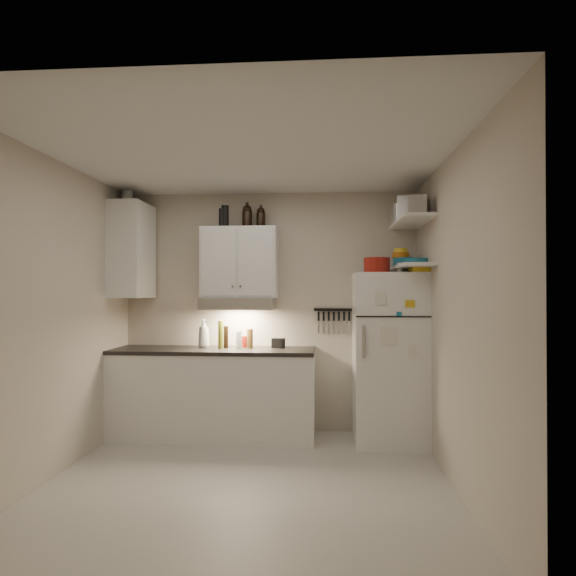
{
  "coord_description": "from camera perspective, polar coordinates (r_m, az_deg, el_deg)",
  "views": [
    {
      "loc": [
        0.6,
        -3.75,
        1.51
      ],
      "look_at": [
        0.25,
        0.9,
        1.55
      ],
      "focal_mm": 30.0,
      "sensor_mm": 36.0,
      "label": 1
    }
  ],
  "objects": [
    {
      "name": "base_cabinet",
      "position": [
        5.19,
        -8.79,
        -12.38
      ],
      "size": [
        2.1,
        0.6,
        0.88
      ],
      "primitive_type": "cube",
      "color": "white",
      "rests_on": "floor"
    },
    {
      "name": "book_stack",
      "position": [
        4.79,
        15.36,
        2.26
      ],
      "size": [
        0.19,
        0.23,
        0.08
      ],
      "primitive_type": "cube",
      "rotation": [
        0.0,
        0.0,
        0.02
      ],
      "color": "gold",
      "rests_on": "fridge"
    },
    {
      "name": "left_wall",
      "position": [
        4.36,
        -26.22,
        -3.2
      ],
      "size": [
        0.02,
        3.0,
        2.6
      ],
      "primitive_type": "cube",
      "color": "beige",
      "rests_on": "ground"
    },
    {
      "name": "ceiling",
      "position": [
        3.95,
        -4.77,
        15.67
      ],
      "size": [
        3.2,
        3.0,
        0.02
      ],
      "primitive_type": "cube",
      "color": "silver",
      "rests_on": "ground"
    },
    {
      "name": "caddy",
      "position": [
        5.1,
        -1.16,
        -6.55
      ],
      "size": [
        0.14,
        0.12,
        0.1
      ],
      "primitive_type": "cube",
      "rotation": [
        0.0,
        0.0,
        -0.37
      ],
      "color": "black",
      "rests_on": "countertop"
    },
    {
      "name": "growler_a",
      "position": [
        5.25,
        -4.87,
        8.47
      ],
      "size": [
        0.13,
        0.13,
        0.26
      ],
      "primitive_type": null,
      "rotation": [
        0.0,
        0.0,
        -0.25
      ],
      "color": "black",
      "rests_on": "upper_cabinet"
    },
    {
      "name": "spice_jar",
      "position": [
        4.89,
        13.13,
        2.33
      ],
      "size": [
        0.08,
        0.08,
        0.1
      ],
      "primitive_type": "cylinder",
      "rotation": [
        0.0,
        0.0,
        -0.43
      ],
      "color": "silver",
      "rests_on": "fridge"
    },
    {
      "name": "fridge",
      "position": [
        5.0,
        11.86,
        -8.07
      ],
      "size": [
        0.7,
        0.68,
        1.7
      ],
      "primitive_type": "cube",
      "color": "white",
      "rests_on": "floor"
    },
    {
      "name": "back_wall",
      "position": [
        5.3,
        -2.21,
        -2.77
      ],
      "size": [
        3.2,
        0.02,
        2.6
      ],
      "primitive_type": "cube",
      "color": "beige",
      "rests_on": "ground"
    },
    {
      "name": "knife_strip",
      "position": [
        5.24,
        5.4,
        -2.57
      ],
      "size": [
        0.42,
        0.02,
        0.03
      ],
      "primitive_type": "cube",
      "color": "black",
      "rests_on": "back_wall"
    },
    {
      "name": "range_hood",
      "position": [
        5.1,
        -5.86,
        -1.84
      ],
      "size": [
        0.76,
        0.46,
        0.12
      ],
      "primitive_type": "cube",
      "color": "silver",
      "rests_on": "back_wall"
    },
    {
      "name": "red_jar",
      "position": [
        5.2,
        -5.19,
        -6.35
      ],
      "size": [
        0.06,
        0.06,
        0.12
      ],
      "primitive_type": "cylinder",
      "rotation": [
        0.0,
        0.0,
        0.03
      ],
      "color": "maroon",
      "rests_on": "countertop"
    },
    {
      "name": "oil_bottle",
      "position": [
        5.09,
        -7.97,
        -5.5
      ],
      "size": [
        0.07,
        0.07,
        0.29
      ],
      "primitive_type": "cylinder",
      "rotation": [
        0.0,
        0.0,
        -0.4
      ],
      "color": "#60681A",
      "rests_on": "countertop"
    },
    {
      "name": "side_cabinet",
      "position": [
        5.37,
        -18.03,
        4.23
      ],
      "size": [
        0.33,
        0.55,
        1.0
      ],
      "primitive_type": "cube",
      "color": "white",
      "rests_on": "left_wall"
    },
    {
      "name": "shelf_hi",
      "position": [
        4.9,
        14.38,
        7.62
      ],
      "size": [
        0.3,
        0.95,
        0.03
      ],
      "primitive_type": "cube",
      "color": "white",
      "rests_on": "right_wall"
    },
    {
      "name": "dutch_oven",
      "position": [
        4.87,
        10.47,
        2.64
      ],
      "size": [
        0.31,
        0.31,
        0.15
      ],
      "primitive_type": "cylinder",
      "rotation": [
        0.0,
        0.0,
        -0.21
      ],
      "color": "maroon",
      "rests_on": "fridge"
    },
    {
      "name": "tin_a",
      "position": [
        4.83,
        14.23,
        9.19
      ],
      "size": [
        0.26,
        0.25,
        0.21
      ],
      "primitive_type": "cube",
      "rotation": [
        0.0,
        0.0,
        -0.29
      ],
      "color": "#AAAAAD",
      "rests_on": "shelf_hi"
    },
    {
      "name": "clear_bottle",
      "position": [
        5.09,
        -5.83,
        -6.11
      ],
      "size": [
        0.08,
        0.08,
        0.18
      ],
      "primitive_type": "cylinder",
      "rotation": [
        0.0,
        0.0,
        0.32
      ],
      "color": "silver",
      "rests_on": "countertop"
    },
    {
      "name": "tin_b",
      "position": [
        4.58,
        15.07,
        9.43
      ],
      "size": [
        0.19,
        0.19,
        0.16
      ],
      "primitive_type": "cube",
      "rotation": [
        0.0,
        0.0,
        -0.19
      ],
      "color": "#AAAAAD",
      "rests_on": "shelf_hi"
    },
    {
      "name": "growler_b",
      "position": [
        5.24,
        -3.24,
        8.34
      ],
      "size": [
        0.12,
        0.12,
        0.23
      ],
      "primitive_type": null,
      "rotation": [
        0.0,
        0.0,
        -0.26
      ],
      "color": "black",
      "rests_on": "upper_cabinet"
    },
    {
      "name": "right_wall",
      "position": [
        3.89,
        19.39,
        -3.55
      ],
      "size": [
        0.02,
        3.0,
        2.6
      ],
      "primitive_type": "cube",
      "color": "beige",
      "rests_on": "ground"
    },
    {
      "name": "vinegar_bottle",
      "position": [
        5.12,
        -7.35,
        -5.79
      ],
      "size": [
        0.05,
        0.05,
        0.23
      ],
      "primitive_type": "cylinder",
      "rotation": [
        0.0,
        0.0,
        -0.13
      ],
      "color": "black",
      "rests_on": "countertop"
    },
    {
      "name": "countertop",
      "position": [
        5.12,
        -8.79,
        -7.33
      ],
      "size": [
        2.1,
        0.62,
        0.04
      ],
      "primitive_type": "cube",
      "color": "black",
      "rests_on": "base_cabinet"
    },
    {
      "name": "soap_bottle",
      "position": [
        5.21,
        -9.95,
        -5.12
      ],
      "size": [
        0.14,
        0.14,
        0.34
      ],
      "primitive_type": "imported",
      "rotation": [
        0.0,
        0.0,
        -0.09
      ],
      "color": "white",
      "rests_on": "countertop"
    },
    {
      "name": "thermos_a",
      "position": [
        5.21,
        -7.47,
        8.41
      ],
      "size": [
        0.1,
        0.1,
        0.23
      ],
      "primitive_type": "cylinder",
      "rotation": [
        0.0,
        0.0,
        -0.38
      ],
      "color": "black",
      "rests_on": "upper_cabinet"
    },
    {
      "name": "plates",
      "position": [
        4.93,
        15.18,
        2.99
      ],
      "size": [
        0.27,
        0.27,
        0.07
      ],
      "primitive_type": "cylinder",
      "rotation": [
        0.0,
        0.0,
        -0.03
      ],
      "color": "#19688E",
      "rests_on": "shelf_lo"
    },
    {
      "name": "thermos_b",
      "position": [
        5.19,
        -7.83,
        8.25
      ],
      "size": [
        0.07,
        0.07,
        0.2
      ],
      "primitive_type": "cylinder",
      "rotation": [
        0.0,
        0.0,
        -0.06
      ],
      "color": "black",
      "rests_on": "upper_cabinet"
    },
    {
      "name": "stock_pot",
      "position": [
        5.14,
        13.55,
        8.5
      ],
      "size": [
        0.29,
        0.29,
        0.2
      ],
      "primitive_type": "cylinder",
      "rotation": [
        0.0,
        0.0,
        0.08
      ],
      "color": "silver",
      "rests_on": "shelf_hi"
    },
    {
      "name": "floor",
      "position": [
        4.09,
        -4.8,
        -22.3
      ],
      "size": [
        3.2,
        3.0,
        0.02
      ],
      "primitive_type": "cube",
      "color": "#BAB6AC",
      "rests_on": "ground"
    },
    {
      "name": "bowl_orange",
      "position": [
        5.11,
        13.21,
        3.79
      ],
      "size": [
        0.18,
        0.18,
        0.05
      ],
      "primitive_type": "cylinder",
      "color": "#BC6311",
      "rests_on": "bowl_teal"
    },
    {
      "name": "shelf_lo",
      "position": [
        4.86,
        14.39,
        2.47
      ],
      "size": [
        0.3,
        0.95,
        0.03
      ],
      "primitive_type": "cube",
      "color": "white",
      "rests_on": "right_wall"
    },
    {
      "name": "bowl_teal",
      "position": [
        5.12,
        13.53,
        2.99
      ],
      "size": [
        0.22,
        0.22,
        0.09
      ],
      "primitive_type": "cylinder",
      "color": "#19688E",
      "rests_on": "shelf_lo"
    },
    {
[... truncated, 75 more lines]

